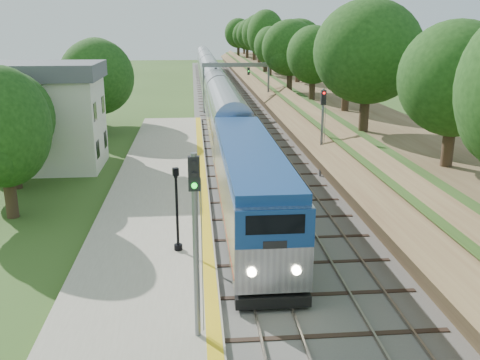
{
  "coord_description": "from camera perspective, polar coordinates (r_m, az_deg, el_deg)",
  "views": [
    {
      "loc": [
        -2.88,
        -11.22,
        10.71
      ],
      "look_at": [
        -0.5,
        15.76,
        2.8
      ],
      "focal_mm": 40.0,
      "sensor_mm": 36.0,
      "label": 1
    }
  ],
  "objects": [
    {
      "name": "signal_gantry",
      "position": [
        66.69,
        -0.42,
        11.21
      ],
      "size": [
        8.4,
        0.38,
        6.2
      ],
      "color": "slate",
      "rests_on": "ground"
    },
    {
      "name": "platform",
      "position": [
        29.28,
        -9.28,
        -5.0
      ],
      "size": [
        6.4,
        68.0,
        0.38
      ],
      "primitive_type": "cube",
      "color": "gray",
      "rests_on": "ground"
    },
    {
      "name": "lamppost_far",
      "position": [
        25.18,
        -6.73,
        -3.63
      ],
      "size": [
        0.4,
        0.4,
        4.04
      ],
      "color": "black",
      "rests_on": "platform"
    },
    {
      "name": "signal_farside",
      "position": [
        38.37,
        8.78,
        5.96
      ],
      "size": [
        0.35,
        0.27,
        6.29
      ],
      "color": "slate",
      "rests_on": "ground"
    },
    {
      "name": "yellow_stripe",
      "position": [
        29.12,
        -3.68,
        -4.52
      ],
      "size": [
        0.55,
        68.0,
        0.01
      ],
      "primitive_type": "cube",
      "color": "gold",
      "rests_on": "platform"
    },
    {
      "name": "train",
      "position": [
        77.73,
        -2.93,
        10.02
      ],
      "size": [
        3.0,
        120.49,
        4.42
      ],
      "color": "black",
      "rests_on": "trackbed"
    },
    {
      "name": "station_building",
      "position": [
        43.2,
        -20.02,
        6.49
      ],
      "size": [
        8.6,
        6.6,
        8.0
      ],
      "color": "silver",
      "rests_on": "ground"
    },
    {
      "name": "trees_behind_platform",
      "position": [
        33.52,
        -19.33,
        4.74
      ],
      "size": [
        7.82,
        53.32,
        7.21
      ],
      "color": "#332316",
      "rests_on": "ground"
    },
    {
      "name": "trackbed",
      "position": [
        72.18,
        -1.12,
        7.8
      ],
      "size": [
        9.5,
        170.0,
        0.28
      ],
      "color": "#4C4944",
      "rests_on": "ground"
    },
    {
      "name": "embankment",
      "position": [
        72.97,
        5.52,
        9.31
      ],
      "size": [
        10.64,
        170.0,
        11.7
      ],
      "color": "brown",
      "rests_on": "ground"
    },
    {
      "name": "signal_platform",
      "position": [
        17.51,
        -4.78,
        -5.06
      ],
      "size": [
        0.38,
        0.3,
        6.47
      ],
      "color": "slate",
      "rests_on": "platform"
    }
  ]
}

